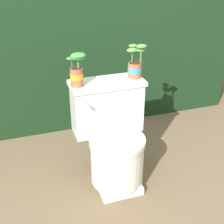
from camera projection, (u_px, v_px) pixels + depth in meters
The scene contains 5 objects.
ground_plane at pixel (106, 191), 2.20m from camera, with size 12.00×12.00×0.00m, color brown.
hedge_backdrop at pixel (63, 30), 2.91m from camera, with size 3.14×0.80×1.67m.
toilet at pixel (113, 138), 2.17m from camera, with size 0.51×0.52×0.72m.
potted_plant_left at pixel (77, 69), 1.97m from camera, with size 0.12×0.09×0.22m.
potted_plant_midleft at pixel (135, 65), 2.12m from camera, with size 0.13×0.11×0.24m.
Camera 1 is at (-0.49, -1.61, 1.52)m, focal length 50.00 mm.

